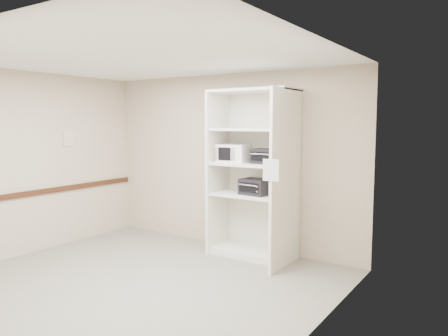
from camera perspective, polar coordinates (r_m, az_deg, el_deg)
The scene contains 12 objects.
floor at distance 5.62m, azimuth -10.97°, elevation -14.45°, with size 4.50×4.00×0.01m, color slate.
ceiling at distance 5.32m, azimuth -11.55°, elevation 13.96°, with size 4.50×4.00×0.01m, color white.
wall_back at distance 6.86m, azimuth 0.55°, elevation 0.95°, with size 4.50×0.02×2.70m, color tan.
wall_left at distance 7.06m, azimuth -24.37°, elevation 0.56°, with size 0.02×4.00×2.70m, color tan.
wall_right at distance 4.06m, azimuth 12.01°, elevation -2.62°, with size 0.02×4.00×2.70m, color tan.
shelving_unit at distance 6.29m, azimuth 4.18°, elevation -1.53°, with size 1.24×0.92×2.42m.
microwave at distance 6.40m, azimuth 1.26°, elevation 1.93°, with size 0.43×0.33×0.26m, color white.
toaster_oven_upper at distance 6.19m, azimuth 5.43°, elevation 1.54°, with size 0.36×0.27×0.21m, color black.
toaster_oven_lower at distance 6.26m, azimuth 4.14°, elevation -2.46°, with size 0.41×0.31×0.23m, color black.
paper_sign at distance 5.45m, azimuth 6.13°, elevation -0.28°, with size 0.21×0.01×0.27m, color white.
chair_rail at distance 7.09m, azimuth -24.12°, elevation -3.07°, with size 0.04×3.98×0.08m, color #381A0E.
wall_poster at distance 7.45m, azimuth -19.66°, elevation 3.65°, with size 0.01×0.18×0.25m, color silver.
Camera 1 is at (3.71, -3.75, 1.94)m, focal length 35.00 mm.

